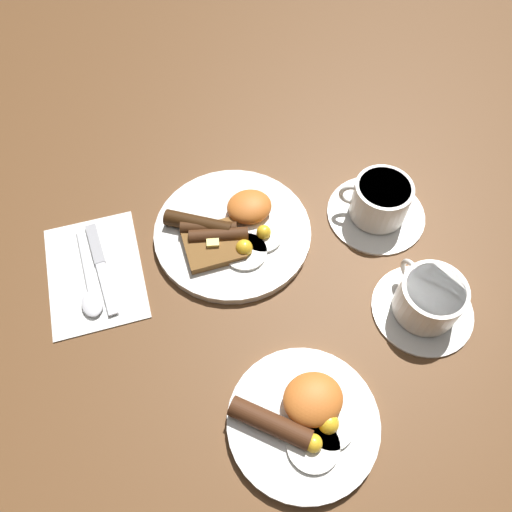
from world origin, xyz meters
TOP-DOWN VIEW (x-y plane):
  - ground_plane at (0.00, 0.00)m, footprint 3.00×3.00m
  - breakfast_plate_near at (0.00, 0.00)m, footprint 0.26×0.26m
  - breakfast_plate_far at (-0.00, 0.32)m, footprint 0.21×0.21m
  - teacup_near at (-0.25, 0.04)m, footprint 0.17×0.17m
  - teacup_far at (-0.24, 0.23)m, footprint 0.16×0.16m
  - napkin at (0.23, -0.00)m, footprint 0.16×0.21m
  - knife at (0.22, -0.01)m, footprint 0.03×0.18m
  - spoon at (0.24, 0.04)m, footprint 0.03×0.17m

SIDE VIEW (x-z plane):
  - ground_plane at x=0.00m, z-range 0.00..0.00m
  - napkin at x=0.23m, z-range 0.00..0.01m
  - knife at x=0.22m, z-range 0.00..0.01m
  - spoon at x=0.24m, z-range 0.00..0.01m
  - breakfast_plate_near at x=0.00m, z-range -0.01..0.04m
  - breakfast_plate_far at x=0.00m, z-range -0.01..0.04m
  - teacup_far at x=-0.24m, z-range 0.00..0.07m
  - teacup_near at x=-0.25m, z-range -0.01..0.07m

